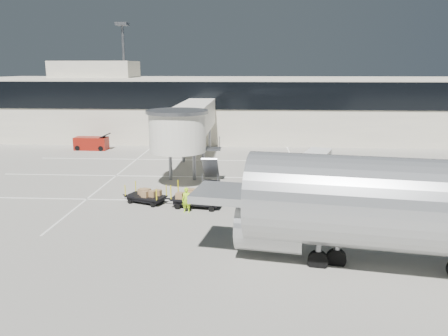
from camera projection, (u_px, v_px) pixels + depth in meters
The scene contains 11 objects.
ground at pixel (224, 211), 28.70m from camera, with size 140.00×140.00×0.00m, color #ACA89A.
lane_markings at pixel (223, 176), 37.82m from camera, with size 40.00×30.00×0.02m.
terminal at pixel (235, 108), 56.92m from camera, with size 64.00×12.11×15.20m.
jet_bridge at pixel (189, 123), 39.91m from camera, with size 5.70×20.40×6.03m.
baggage_tug at pixel (269, 178), 35.12m from camera, with size 2.18×1.44×1.40m.
suitcase_cart at pixel (327, 182), 34.19m from camera, with size 3.43×1.88×1.31m.
box_cart_near at pixel (198, 198), 29.33m from camera, with size 4.19×2.18×1.61m.
box_cart_far at pixel (146, 196), 30.27m from camera, with size 3.34×2.24×1.30m.
ground_worker at pixel (187, 200), 28.24m from camera, with size 0.61×0.40×1.67m, color #B7FA1A.
minivan at pixel (316, 160), 39.10m from camera, with size 3.53×5.30×1.86m.
belt_loader at pixel (92, 143), 49.96m from camera, with size 4.02×1.71×1.91m.
Camera 1 is at (1.63, -27.29, 9.19)m, focal length 35.00 mm.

